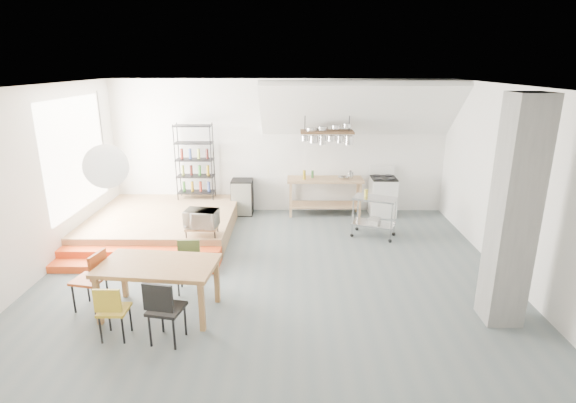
{
  "coord_description": "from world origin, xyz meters",
  "views": [
    {
      "loc": [
        0.31,
        -7.24,
        3.54
      ],
      "look_at": [
        0.24,
        0.8,
        1.06
      ],
      "focal_mm": 28.0,
      "sensor_mm": 36.0,
      "label": 1
    }
  ],
  "objects_px": {
    "stove": "(383,196)",
    "dining_table": "(158,269)",
    "mini_fridge": "(242,197)",
    "rolling_cart": "(374,211)"
  },
  "relations": [
    {
      "from": "stove",
      "to": "dining_table",
      "type": "height_order",
      "value": "stove"
    },
    {
      "from": "dining_table",
      "to": "mini_fridge",
      "type": "distance_m",
      "value": 4.64
    },
    {
      "from": "stove",
      "to": "rolling_cart",
      "type": "distance_m",
      "value": 1.51
    },
    {
      "from": "dining_table",
      "to": "mini_fridge",
      "type": "bearing_deg",
      "value": 86.82
    },
    {
      "from": "stove",
      "to": "mini_fridge",
      "type": "relative_size",
      "value": 1.37
    },
    {
      "from": "rolling_cart",
      "to": "stove",
      "type": "bearing_deg",
      "value": 94.81
    },
    {
      "from": "dining_table",
      "to": "rolling_cart",
      "type": "bearing_deg",
      "value": 45.96
    },
    {
      "from": "stove",
      "to": "dining_table",
      "type": "xyz_separation_m",
      "value": [
        -4.11,
        -4.53,
        0.22
      ]
    },
    {
      "from": "stove",
      "to": "dining_table",
      "type": "relative_size",
      "value": 0.67
    },
    {
      "from": "dining_table",
      "to": "mini_fridge",
      "type": "height_order",
      "value": "mini_fridge"
    }
  ]
}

